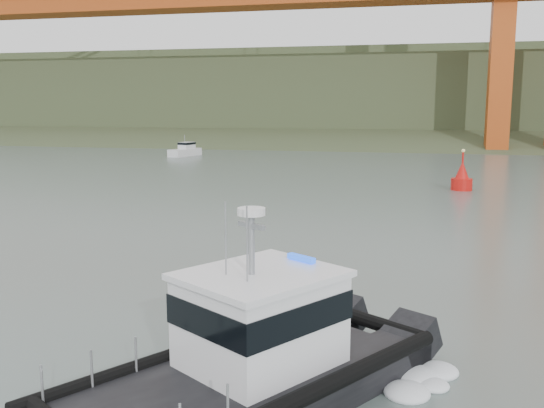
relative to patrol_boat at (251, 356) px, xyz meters
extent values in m
plane|color=slate|center=(-3.58, 3.35, -1.16)|extent=(400.00, 400.00, 0.00)
cube|color=#303E23|center=(-3.58, 95.35, -1.16)|extent=(500.00, 44.72, 16.25)
cube|color=#303E23|center=(-3.58, 123.35, 4.84)|extent=(500.00, 70.00, 18.00)
cube|color=#303E23|center=(-3.58, 148.35, 9.84)|extent=(500.00, 60.00, 16.00)
cube|color=black|center=(-1.06, 0.52, -0.80)|extent=(6.13, 8.63, 1.04)
cube|color=black|center=(-0.31, -0.48, -0.38)|extent=(7.39, 8.81, 0.22)
cube|color=white|center=(0.16, 0.25, 0.72)|extent=(3.88, 4.04, 2.00)
cube|color=black|center=(0.16, 0.25, 1.08)|extent=(3.95, 4.11, 0.65)
cube|color=white|center=(0.16, 0.25, 1.79)|extent=(4.12, 4.28, 0.14)
cylinder|color=gray|center=(0.02, 0.03, 2.50)|extent=(0.14, 0.14, 1.56)
cylinder|color=white|center=(0.02, 0.03, 3.24)|extent=(0.61, 0.61, 0.16)
cube|color=silver|center=(-26.13, 62.59, -0.73)|extent=(3.08, 5.44, 1.03)
cube|color=silver|center=(-26.01, 63.00, 0.13)|extent=(1.89, 2.36, 1.03)
cube|color=black|center=(-26.01, 63.00, 0.47)|extent=(1.95, 2.42, 0.30)
cylinder|color=gray|center=(-26.13, 62.59, 1.08)|extent=(0.07, 0.07, 1.03)
cylinder|color=red|center=(7.03, 37.30, -0.79)|extent=(1.65, 1.65, 1.10)
cone|color=red|center=(7.03, 37.30, 0.30)|extent=(1.28, 1.28, 1.65)
cylinder|color=red|center=(7.03, 37.30, 1.40)|extent=(0.15, 0.15, 0.92)
sphere|color=#E5D87F|center=(7.03, 37.30, 1.95)|extent=(0.27, 0.27, 0.27)
camera|label=1|loc=(3.38, -12.24, 5.49)|focal=40.00mm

